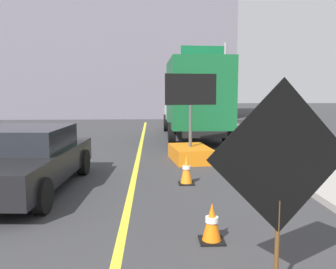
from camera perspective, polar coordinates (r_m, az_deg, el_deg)
The scene contains 9 objects.
lane_center_stripe at distance 7.19m, azimuth -6.23°, elevation -10.86°, with size 0.14×36.00×0.01m, color yellow.
roadwork_sign at distance 3.96m, azimuth 17.24°, elevation -4.00°, with size 1.61×0.32×2.33m.
arrow_board_trailer at distance 11.34m, azimuth 3.52°, elevation -1.76°, with size 1.60×1.93×2.70m.
box_truck at distance 16.73m, azimuth 4.10°, elevation 5.83°, with size 2.59×7.59×3.48m.
pickup_car at distance 8.62m, azimuth -21.69°, elevation -3.57°, with size 2.31×4.72×1.38m.
highway_guide_sign at distance 22.16m, azimuth 6.98°, elevation 10.10°, with size 2.78×0.36×5.00m.
far_building_block at distance 31.25m, azimuth -7.79°, elevation 11.79°, with size 18.35×7.15×9.70m, color slate.
traffic_cone_near_sign at distance 5.47m, azimuth 6.89°, elevation -13.59°, with size 0.36×0.36×0.58m.
traffic_cone_mid_lane at distance 8.58m, azimuth 2.91°, elevation -5.52°, with size 0.36×0.36×0.71m.
Camera 1 is at (0.48, -0.83, 2.20)m, focal length 38.83 mm.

